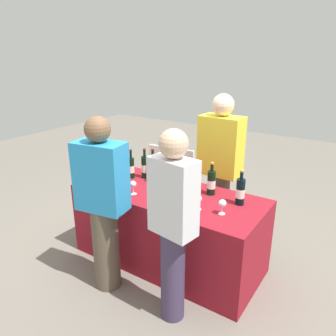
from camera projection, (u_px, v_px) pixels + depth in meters
ground_plane at (168, 259)px, 3.42m from camera, size 12.00×12.00×0.00m
tasting_table at (168, 227)px, 3.29m from camera, size 1.86×0.79×0.76m
wine_bottle_0 at (123, 164)px, 3.58m from camera, size 0.07×0.07×0.33m
wine_bottle_1 at (131, 168)px, 3.50m from camera, size 0.07×0.07×0.31m
wine_bottle_2 at (145, 167)px, 3.50m from camera, size 0.07×0.07×0.32m
wine_bottle_3 at (153, 168)px, 3.45m from camera, size 0.07×0.07×0.33m
wine_bottle_4 at (158, 173)px, 3.34m from camera, size 0.08×0.08×0.33m
wine_bottle_5 at (196, 182)px, 3.12m from camera, size 0.07×0.07×0.30m
wine_bottle_6 at (211, 183)px, 3.09m from camera, size 0.08×0.08×0.32m
wine_bottle_7 at (240, 192)px, 2.88m from camera, size 0.08×0.08×0.32m
wine_glass_0 at (133, 185)px, 3.10m from camera, size 0.06×0.06×0.13m
wine_glass_1 at (162, 185)px, 3.06m from camera, size 0.07×0.07×0.15m
wine_glass_2 at (182, 194)px, 2.87m from camera, size 0.07×0.07×0.14m
wine_glass_3 at (198, 199)px, 2.79m from camera, size 0.07×0.07×0.14m
wine_glass_4 at (222, 204)px, 2.72m from camera, size 0.07×0.07×0.13m
server_pouring at (220, 168)px, 3.45m from camera, size 0.44×0.25×1.66m
guest_0 at (103, 202)px, 2.78m from camera, size 0.45×0.30×1.57m
guest_1 at (173, 222)px, 2.42m from camera, size 0.37×0.24×1.56m
menu_board at (171, 181)px, 4.25m from camera, size 0.63×0.08×0.91m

